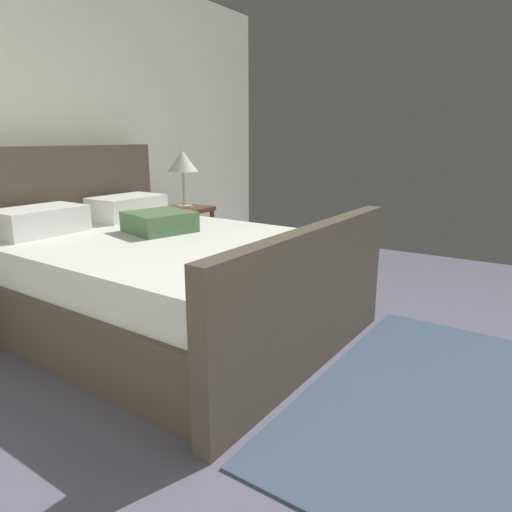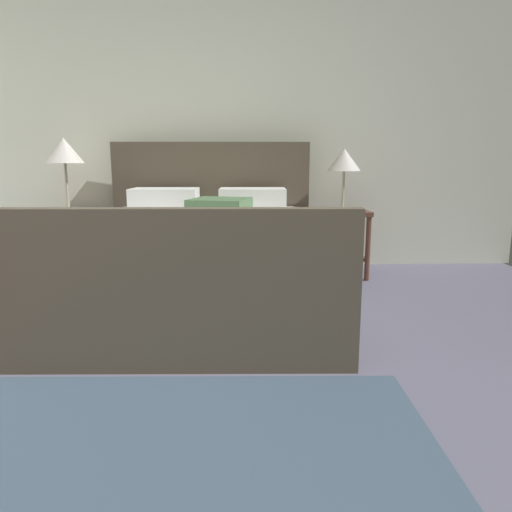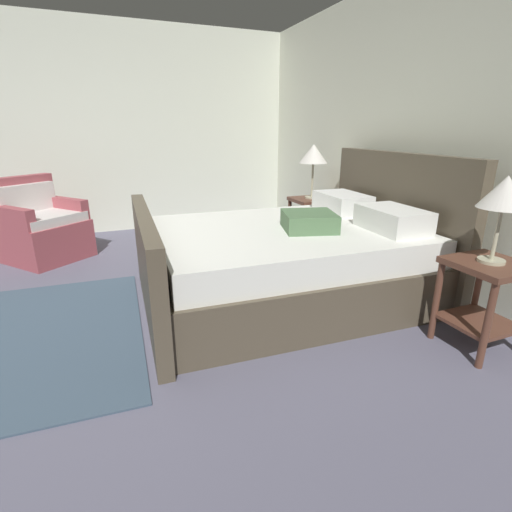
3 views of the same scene
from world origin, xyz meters
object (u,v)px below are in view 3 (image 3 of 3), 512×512
object	(u,v)px
bed	(289,258)
nightstand_right	(485,291)
table_lamp_right	(505,195)
armchair	(41,228)
nightstand_left	(311,214)
table_lamp_left	(313,155)

from	to	relation	value
bed	nightstand_right	distance (m)	1.45
table_lamp_right	armchair	bearing A→B (deg)	-137.48
nightstand_right	armchair	size ratio (longest dim) A/B	0.59
nightstand_right	nightstand_left	bearing A→B (deg)	177.49
bed	armchair	size ratio (longest dim) A/B	2.34
nightstand_left	armchair	world-z (taller)	armchair
bed	armchair	world-z (taller)	bed
nightstand_right	table_lamp_right	bearing A→B (deg)	80.54
table_lamp_right	nightstand_left	world-z (taller)	table_lamp_right
bed	table_lamp_left	size ratio (longest dim) A/B	3.82
nightstand_right	table_lamp_left	bearing A→B (deg)	177.49
armchair	table_lamp_left	bearing A→B (deg)	76.55
table_lamp_right	table_lamp_left	distance (m)	2.43
nightstand_left	armchair	size ratio (longest dim) A/B	0.59
nightstand_right	table_lamp_right	size ratio (longest dim) A/B	1.12
nightstand_left	bed	bearing A→B (deg)	-36.64
table_lamp_right	table_lamp_left	world-z (taller)	table_lamp_left
nightstand_right	nightstand_left	distance (m)	2.43
bed	table_lamp_left	distance (m)	1.70
table_lamp_left	bed	bearing A→B (deg)	-36.64
nightstand_right	table_lamp_right	distance (m)	0.62
nightstand_right	bed	bearing A→B (deg)	-146.57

